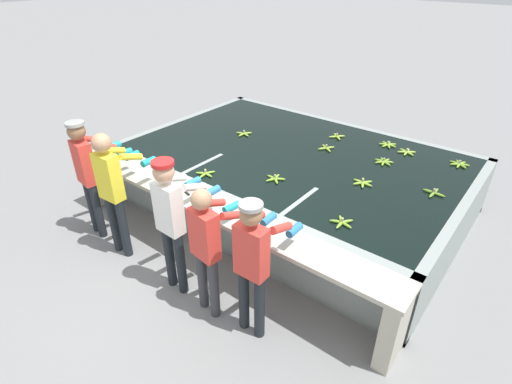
{
  "coord_description": "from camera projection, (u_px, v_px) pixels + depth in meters",
  "views": [
    {
      "loc": [
        2.98,
        -2.61,
        3.43
      ],
      "look_at": [
        0.0,
        1.15,
        0.62
      ],
      "focal_mm": 28.0,
      "sensor_mm": 36.0,
      "label": 1
    }
  ],
  "objects": [
    {
      "name": "banana_bunch_floating_4",
      "position": [
        384.0,
        162.0,
        5.76
      ],
      "size": [
        0.27,
        0.28,
        0.08
      ],
      "color": "#7FAD33",
      "rests_on": "wash_tank"
    },
    {
      "name": "worker_1",
      "position": [
        113.0,
        184.0,
        4.91
      ],
      "size": [
        0.43,
        0.72,
        1.71
      ],
      "color": "#1E2328",
      "rests_on": "ground"
    },
    {
      "name": "banana_bunch_floating_9",
      "position": [
        434.0,
        193.0,
        4.99
      ],
      "size": [
        0.28,
        0.28,
        0.08
      ],
      "color": "#75A333",
      "rests_on": "wash_tank"
    },
    {
      "name": "worker_0",
      "position": [
        88.0,
        169.0,
        5.28
      ],
      "size": [
        0.47,
        0.74,
        1.68
      ],
      "color": "#1E2328",
      "rests_on": "ground"
    },
    {
      "name": "ground_plane",
      "position": [
        200.0,
        269.0,
        5.09
      ],
      "size": [
        80.0,
        80.0,
        0.0
      ],
      "primitive_type": "plane",
      "color": "gray",
      "rests_on": "ground"
    },
    {
      "name": "banana_bunch_floating_7",
      "position": [
        407.0,
        152.0,
        6.04
      ],
      "size": [
        0.27,
        0.28,
        0.08
      ],
      "color": "#9EC642",
      "rests_on": "wash_tank"
    },
    {
      "name": "banana_bunch_floating_1",
      "position": [
        459.0,
        164.0,
        5.69
      ],
      "size": [
        0.28,
        0.28,
        0.08
      ],
      "color": "#7FAD33",
      "rests_on": "wash_tank"
    },
    {
      "name": "banana_bunch_floating_8",
      "position": [
        337.0,
        136.0,
        6.57
      ],
      "size": [
        0.23,
        0.23,
        0.08
      ],
      "color": "#9EC642",
      "rests_on": "wash_tank"
    },
    {
      "name": "banana_bunch_floating_6",
      "position": [
        275.0,
        179.0,
        5.31
      ],
      "size": [
        0.27,
        0.28,
        0.08
      ],
      "color": "#7FAD33",
      "rests_on": "wash_tank"
    },
    {
      "name": "banana_bunch_floating_10",
      "position": [
        388.0,
        145.0,
        6.28
      ],
      "size": [
        0.28,
        0.28,
        0.08
      ],
      "color": "#8CB738",
      "rests_on": "wash_tank"
    },
    {
      "name": "banana_bunch_floating_2",
      "position": [
        326.0,
        148.0,
        6.17
      ],
      "size": [
        0.25,
        0.25,
        0.08
      ],
      "color": "#93BC3D",
      "rests_on": "wash_tank"
    },
    {
      "name": "work_ledge",
      "position": [
        209.0,
        220.0,
        4.92
      ],
      "size": [
        4.98,
        0.45,
        0.88
      ],
      "color": "#B7B2A3",
      "rests_on": "ground"
    },
    {
      "name": "wash_tank",
      "position": [
        293.0,
        178.0,
        6.29
      ],
      "size": [
        4.98,
        3.3,
        0.88
      ],
      "color": "gray",
      "rests_on": "ground"
    },
    {
      "name": "worker_4",
      "position": [
        254.0,
        258.0,
        3.81
      ],
      "size": [
        0.41,
        0.72,
        1.59
      ],
      "color": "#1E2328",
      "rests_on": "ground"
    },
    {
      "name": "banana_bunch_floating_11",
      "position": [
        342.0,
        222.0,
        4.43
      ],
      "size": [
        0.28,
        0.27,
        0.08
      ],
      "color": "#7FAD33",
      "rests_on": "wash_tank"
    },
    {
      "name": "worker_3",
      "position": [
        208.0,
        242.0,
        4.07
      ],
      "size": [
        0.47,
        0.73,
        1.56
      ],
      "color": "#38383D",
      "rests_on": "ground"
    },
    {
      "name": "banana_bunch_floating_5",
      "position": [
        206.0,
        173.0,
        5.44
      ],
      "size": [
        0.27,
        0.28,
        0.08
      ],
      "color": "#7FAD33",
      "rests_on": "wash_tank"
    },
    {
      "name": "worker_2",
      "position": [
        172.0,
        215.0,
        4.33
      ],
      "size": [
        0.42,
        0.72,
        1.68
      ],
      "color": "#1E2328",
      "rests_on": "ground"
    },
    {
      "name": "knife_0",
      "position": [
        190.0,
        196.0,
        4.94
      ],
      "size": [
        0.34,
        0.12,
        0.02
      ],
      "color": "silver",
      "rests_on": "work_ledge"
    },
    {
      "name": "banana_bunch_floating_3",
      "position": [
        363.0,
        183.0,
        5.22
      ],
      "size": [
        0.28,
        0.27,
        0.08
      ],
      "color": "#8CB738",
      "rests_on": "wash_tank"
    },
    {
      "name": "banana_bunch_floating_0",
      "position": [
        244.0,
        134.0,
        6.68
      ],
      "size": [
        0.28,
        0.27,
        0.08
      ],
      "color": "#93BC3D",
      "rests_on": "wash_tank"
    }
  ]
}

